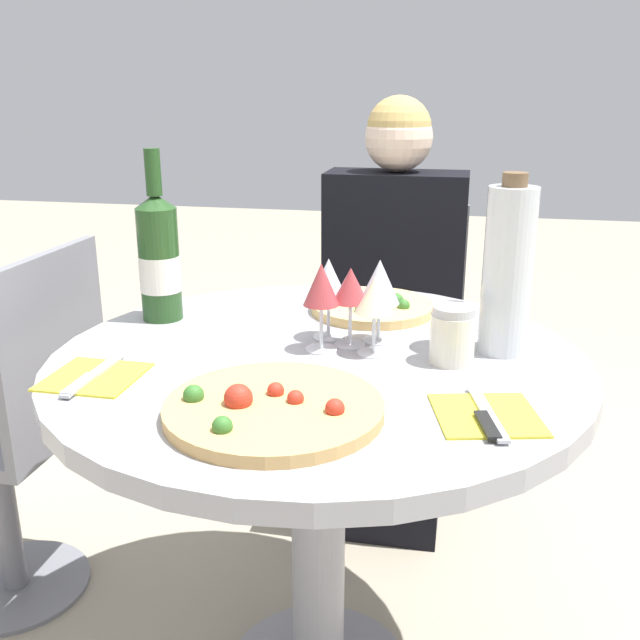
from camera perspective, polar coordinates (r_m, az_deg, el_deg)
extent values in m
cylinder|color=gray|center=(1.48, -0.13, -16.58)|extent=(0.11, 0.11, 0.68)
cylinder|color=#9E9EA3|center=(1.31, -0.14, -3.56)|extent=(0.98, 0.98, 0.04)
cylinder|color=slate|center=(2.32, 5.40, -13.06)|extent=(0.36, 0.36, 0.01)
cylinder|color=slate|center=(2.22, 5.56, -8.38)|extent=(0.06, 0.06, 0.44)
cube|color=slate|center=(2.13, 5.74, -2.77)|extent=(0.40, 0.40, 0.03)
cube|color=slate|center=(2.24, 6.44, 4.13)|extent=(0.40, 0.02, 0.41)
cube|color=black|center=(2.08, 5.09, -9.85)|extent=(0.33, 0.31, 0.47)
cube|color=black|center=(2.05, 5.98, 4.45)|extent=(0.39, 0.19, 0.52)
sphere|color=beige|center=(2.00, 6.32, 14.32)|extent=(0.18, 0.18, 0.18)
sphere|color=tan|center=(1.99, 6.34, 14.98)|extent=(0.17, 0.17, 0.17)
cylinder|color=slate|center=(2.07, -23.12, -18.93)|extent=(0.36, 0.36, 0.01)
cylinder|color=slate|center=(1.96, -23.90, -13.92)|extent=(0.06, 0.06, 0.44)
cube|color=slate|center=(1.67, -20.55, -1.85)|extent=(0.02, 0.40, 0.41)
cylinder|color=tan|center=(1.07, -3.70, -7.07)|extent=(0.33, 0.33, 0.02)
sphere|color=#B22D1E|center=(1.09, -3.57, -5.66)|extent=(0.03, 0.03, 0.03)
sphere|color=#336B28|center=(1.09, -10.08, -5.93)|extent=(0.03, 0.03, 0.03)
sphere|color=#B22D1E|center=(1.03, 1.20, -7.07)|extent=(0.03, 0.03, 0.03)
sphere|color=#336B28|center=(0.99, -7.82, -8.42)|extent=(0.03, 0.03, 0.03)
sphere|color=#B22D1E|center=(1.06, -6.55, -6.24)|extent=(0.04, 0.04, 0.04)
sphere|color=#B22D1E|center=(1.06, -1.97, -6.28)|extent=(0.03, 0.03, 0.03)
cylinder|color=#DBB26B|center=(1.55, 4.22, 1.03)|extent=(0.27, 0.27, 0.02)
sphere|color=#B22D1E|center=(1.48, 4.61, 0.84)|extent=(0.03, 0.03, 0.03)
sphere|color=#B22D1E|center=(1.55, 3.49, 1.62)|extent=(0.03, 0.03, 0.03)
sphere|color=#336B28|center=(1.55, 6.12, 1.56)|extent=(0.03, 0.03, 0.03)
sphere|color=#336B28|center=(1.49, 3.42, 0.92)|extent=(0.03, 0.03, 0.03)
sphere|color=beige|center=(1.54, 3.31, 1.59)|extent=(0.04, 0.04, 0.04)
sphere|color=#336B28|center=(1.52, 6.71, 1.17)|extent=(0.03, 0.03, 0.03)
cylinder|color=#23471E|center=(1.51, -12.71, 4.35)|extent=(0.08, 0.08, 0.23)
cone|color=#23471E|center=(1.49, -13.06, 9.27)|extent=(0.08, 0.08, 0.03)
cylinder|color=#23471E|center=(1.48, -13.22, 11.45)|extent=(0.03, 0.03, 0.09)
cylinder|color=silver|center=(1.52, -12.67, 3.67)|extent=(0.09, 0.09, 0.07)
cylinder|color=silver|center=(1.32, 14.77, 3.75)|extent=(0.09, 0.09, 0.30)
cylinder|color=brown|center=(1.29, 15.35, 10.79)|extent=(0.04, 0.04, 0.02)
cylinder|color=silver|center=(1.27, 10.54, -1.49)|extent=(0.08, 0.08, 0.09)
cylinder|color=#B2B2B7|center=(1.26, 10.67, 0.74)|extent=(0.07, 0.07, 0.02)
cylinder|color=silver|center=(1.37, 4.66, -1.65)|extent=(0.06, 0.06, 0.00)
cylinder|color=silver|center=(1.36, 4.71, -0.12)|extent=(0.01, 0.01, 0.07)
cone|color=silver|center=(1.34, 4.79, 3.09)|extent=(0.08, 0.08, 0.08)
cylinder|color=silver|center=(1.33, 0.05, -2.34)|extent=(0.06, 0.06, 0.00)
cylinder|color=silver|center=(1.31, 0.05, -0.54)|extent=(0.01, 0.01, 0.08)
cone|color=#9E383D|center=(1.29, 0.05, 2.88)|extent=(0.07, 0.07, 0.08)
cylinder|color=silver|center=(1.35, 2.40, -1.99)|extent=(0.06, 0.06, 0.00)
cylinder|color=silver|center=(1.33, 2.42, -0.26)|extent=(0.01, 0.01, 0.08)
cone|color=#9E383D|center=(1.31, 2.47, 2.81)|extent=(0.07, 0.07, 0.07)
cylinder|color=silver|center=(1.39, 0.63, -1.37)|extent=(0.06, 0.06, 0.00)
cylinder|color=silver|center=(1.38, 0.63, 0.14)|extent=(0.01, 0.01, 0.07)
cone|color=silver|center=(1.35, 0.65, 3.27)|extent=(0.07, 0.07, 0.08)
cylinder|color=silver|center=(1.31, 4.28, -2.64)|extent=(0.06, 0.06, 0.00)
cylinder|color=silver|center=(1.30, 4.32, -1.00)|extent=(0.01, 0.01, 0.08)
cone|color=beige|center=(1.28, 4.39, 2.01)|extent=(0.07, 0.07, 0.07)
cube|color=yellow|center=(1.26, -17.60, -4.35)|extent=(0.15, 0.15, 0.00)
cube|color=silver|center=(1.26, -17.62, -4.16)|extent=(0.02, 0.19, 0.00)
cube|color=silver|center=(1.22, -18.70, -4.85)|extent=(0.02, 0.09, 0.00)
cube|color=yellow|center=(1.09, 13.18, -7.40)|extent=(0.18, 0.18, 0.00)
cube|color=silver|center=(1.09, 13.20, -7.19)|extent=(0.06, 0.19, 0.00)
cube|color=black|center=(1.05, 13.25, -8.16)|extent=(0.04, 0.09, 0.00)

